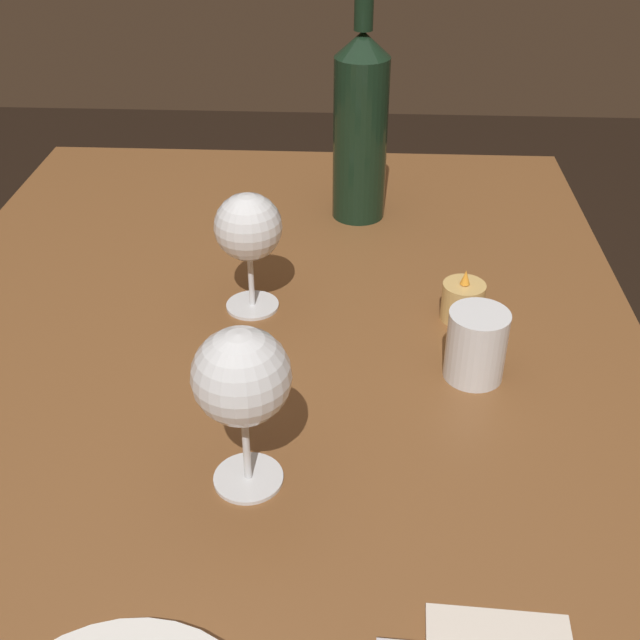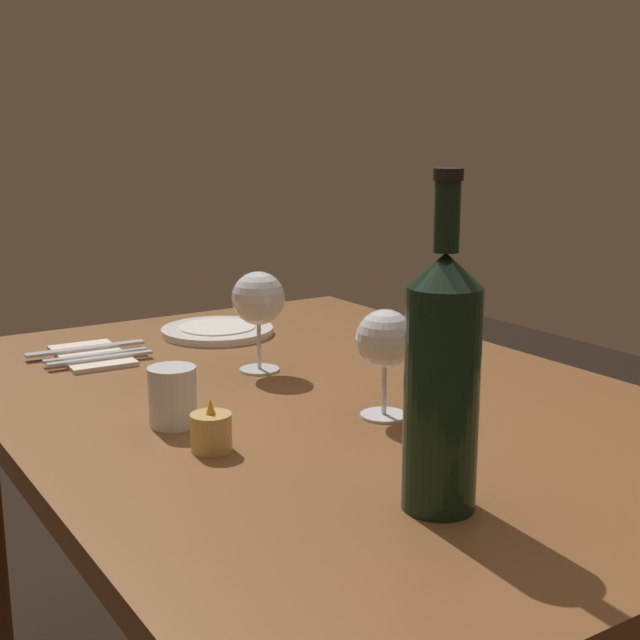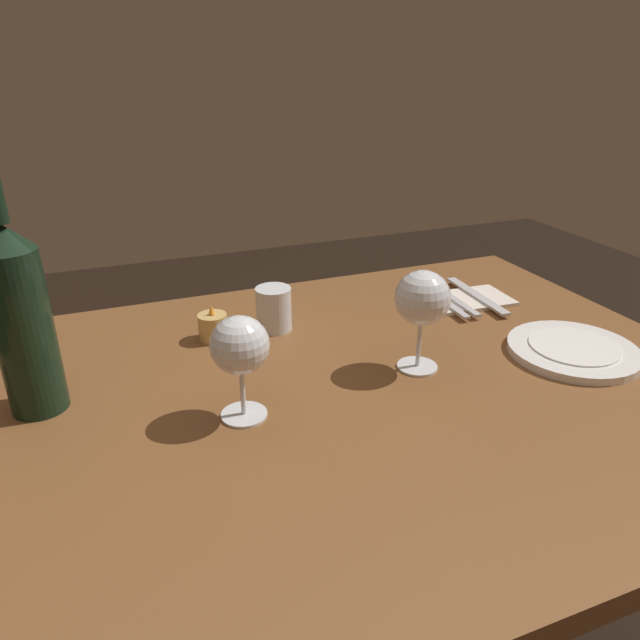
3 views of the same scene
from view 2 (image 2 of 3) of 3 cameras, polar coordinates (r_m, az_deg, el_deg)
dining_table at (r=1.34m, az=-0.15°, el=-8.67°), size 1.30×0.90×0.74m
wine_glass_left at (r=1.19m, az=4.31°, el=-1.42°), size 0.08×0.08×0.15m
wine_glass_right at (r=1.41m, az=-4.08°, el=1.30°), size 0.09×0.09×0.17m
wine_bottle at (r=0.90m, az=8.04°, el=-3.82°), size 0.08×0.08×0.36m
water_tumbler at (r=1.19m, az=-9.68°, el=-5.15°), size 0.07×0.07×0.08m
votive_candle at (r=1.09m, az=-7.17°, el=-7.41°), size 0.05×0.05×0.07m
dinner_plate at (r=1.70m, az=-6.78°, el=-0.70°), size 0.22×0.22×0.02m
folded_napkin at (r=1.57m, az=-14.82°, el=-2.28°), size 0.20×0.12×0.01m
fork_inner at (r=1.54m, az=-14.54°, el=-2.25°), size 0.02×0.18×0.00m
fork_outer at (r=1.52m, az=-14.24°, el=-2.46°), size 0.02×0.18×0.00m
table_knife at (r=1.59m, az=-15.17°, el=-1.82°), size 0.03×0.21×0.00m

